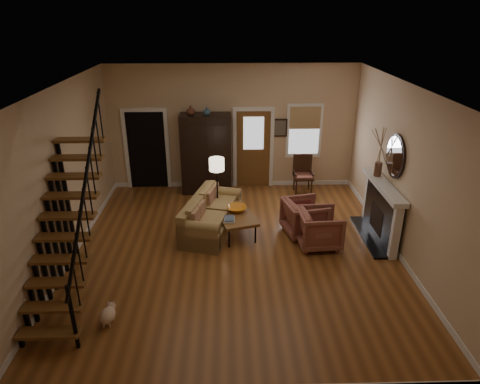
{
  "coord_description": "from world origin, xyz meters",
  "views": [
    {
      "loc": [
        -0.14,
        -7.52,
        4.61
      ],
      "look_at": [
        0.1,
        0.4,
        1.15
      ],
      "focal_mm": 32.0,
      "sensor_mm": 36.0,
      "label": 1
    }
  ],
  "objects_px": {
    "coffee_table": "(235,223)",
    "armchair_right": "(304,217)",
    "armchair_left": "(319,228)",
    "sofa": "(212,215)",
    "armoire": "(206,154)",
    "side_chair": "(303,175)",
    "floor_lamp": "(217,189)"
  },
  "relations": [
    {
      "from": "coffee_table",
      "to": "armchair_right",
      "type": "bearing_deg",
      "value": -2.02
    },
    {
      "from": "coffee_table",
      "to": "armchair_left",
      "type": "xyz_separation_m",
      "value": [
        1.73,
        -0.57,
        0.16
      ]
    },
    {
      "from": "sofa",
      "to": "armchair_left",
      "type": "relative_size",
      "value": 2.35
    },
    {
      "from": "armoire",
      "to": "side_chair",
      "type": "height_order",
      "value": "armoire"
    },
    {
      "from": "floor_lamp",
      "to": "side_chair",
      "type": "relative_size",
      "value": 1.46
    },
    {
      "from": "coffee_table",
      "to": "side_chair",
      "type": "distance_m",
      "value": 2.87
    },
    {
      "from": "floor_lamp",
      "to": "armchair_left",
      "type": "bearing_deg",
      "value": -31.64
    },
    {
      "from": "coffee_table",
      "to": "floor_lamp",
      "type": "relative_size",
      "value": 0.83
    },
    {
      "from": "coffee_table",
      "to": "armchair_right",
      "type": "height_order",
      "value": "armchair_right"
    },
    {
      "from": "armchair_right",
      "to": "coffee_table",
      "type": "bearing_deg",
      "value": 74.96
    },
    {
      "from": "coffee_table",
      "to": "armchair_right",
      "type": "relative_size",
      "value": 1.44
    },
    {
      "from": "sofa",
      "to": "side_chair",
      "type": "relative_size",
      "value": 2.0
    },
    {
      "from": "sofa",
      "to": "armchair_left",
      "type": "height_order",
      "value": "armchair_left"
    },
    {
      "from": "armchair_left",
      "to": "floor_lamp",
      "type": "relative_size",
      "value": 0.58
    },
    {
      "from": "armchair_right",
      "to": "side_chair",
      "type": "distance_m",
      "value": 2.26
    },
    {
      "from": "armoire",
      "to": "armchair_right",
      "type": "xyz_separation_m",
      "value": [
        2.21,
        -2.43,
        -0.66
      ]
    },
    {
      "from": "armoire",
      "to": "coffee_table",
      "type": "distance_m",
      "value": 2.61
    },
    {
      "from": "sofa",
      "to": "armchair_right",
      "type": "distance_m",
      "value": 2.04
    },
    {
      "from": "armoire",
      "to": "sofa",
      "type": "relative_size",
      "value": 1.03
    },
    {
      "from": "coffee_table",
      "to": "floor_lamp",
      "type": "xyz_separation_m",
      "value": [
        -0.39,
        0.73,
        0.51
      ]
    },
    {
      "from": "armoire",
      "to": "sofa",
      "type": "height_order",
      "value": "armoire"
    },
    {
      "from": "coffee_table",
      "to": "armchair_left",
      "type": "distance_m",
      "value": 1.83
    },
    {
      "from": "armchair_right",
      "to": "armoire",
      "type": "bearing_deg",
      "value": 29.31
    },
    {
      "from": "armchair_left",
      "to": "side_chair",
      "type": "height_order",
      "value": "side_chair"
    },
    {
      "from": "sofa",
      "to": "armchair_left",
      "type": "bearing_deg",
      "value": -2.91
    },
    {
      "from": "armoire",
      "to": "armchair_left",
      "type": "bearing_deg",
      "value": -50.51
    },
    {
      "from": "armoire",
      "to": "side_chair",
      "type": "relative_size",
      "value": 2.06
    },
    {
      "from": "coffee_table",
      "to": "side_chair",
      "type": "height_order",
      "value": "side_chair"
    },
    {
      "from": "coffee_table",
      "to": "armchair_left",
      "type": "height_order",
      "value": "armchair_left"
    },
    {
      "from": "floor_lamp",
      "to": "side_chair",
      "type": "bearing_deg",
      "value": 32.78
    },
    {
      "from": "coffee_table",
      "to": "side_chair",
      "type": "bearing_deg",
      "value": 49.59
    },
    {
      "from": "coffee_table",
      "to": "floor_lamp",
      "type": "bearing_deg",
      "value": 117.82
    }
  ]
}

